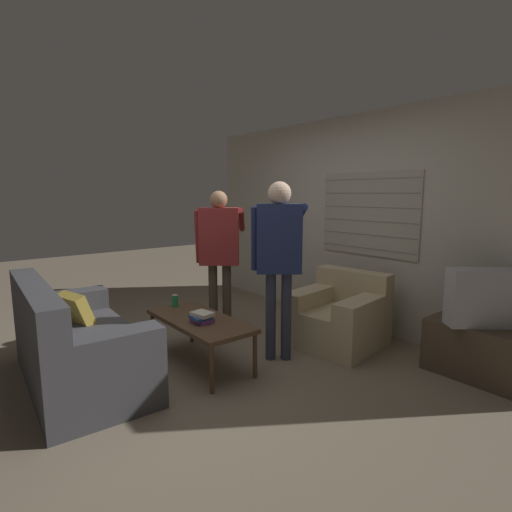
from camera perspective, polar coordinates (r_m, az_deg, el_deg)
name	(u,v)px	position (r m, az deg, el deg)	size (l,w,h in m)	color
ground_plane	(213,363)	(4.01, -6.17, -14.98)	(16.00, 16.00, 0.00)	#7F705B
wall_back	(351,222)	(5.05, 13.45, 4.81)	(5.20, 0.08, 2.55)	#BCB7A8
couch_blue	(74,346)	(3.82, -24.53, -11.56)	(1.75, 0.92, 0.90)	#424247
armchair_beige	(339,316)	(4.46, 11.79, -8.41)	(0.98, 0.97, 0.77)	#C6B289
coffee_table	(200,323)	(3.87, -8.05, -9.42)	(1.20, 0.53, 0.45)	brown
tv_stand	(485,352)	(4.13, 29.94, -11.81)	(0.94, 0.49, 0.48)	#4C3D2D
tv	(490,298)	(4.00, 30.47, -5.16)	(0.61, 0.67, 0.50)	#B2B2B7
person_left_standing	(219,246)	(4.45, -5.25, 1.47)	(0.53, 0.80, 1.65)	#4C4233
person_right_standing	(279,248)	(3.80, 3.31, 1.13)	(0.56, 0.82, 1.73)	#33384C
book_stack	(202,317)	(3.73, -7.76, -8.66)	(0.22, 0.19, 0.10)	#75387F
soda_can	(175,301)	(4.27, -11.49, -6.29)	(0.07, 0.07, 0.13)	#238E47
spare_remote	(205,317)	(3.85, -7.33, -8.63)	(0.11, 0.13, 0.02)	white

